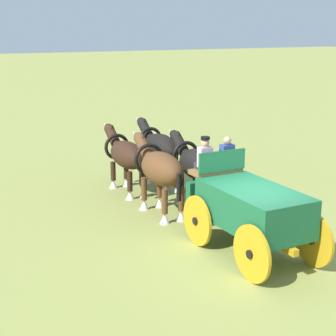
{
  "coord_description": "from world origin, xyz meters",
  "views": [
    {
      "loc": [
        -10.13,
        7.88,
        5.55
      ],
      "look_at": [
        4.55,
        -0.08,
        1.2
      ],
      "focal_mm": 58.1,
      "sensor_mm": 36.0,
      "label": 1
    }
  ],
  "objects_px": {
    "show_wagon": "(249,207)",
    "draft_horse_rear_near": "(160,169)",
    "draft_horse_lead_near": "(126,155)",
    "draft_horse_rear_off": "(197,166)",
    "draft_horse_lead_off": "(160,148)"
  },
  "relations": [
    {
      "from": "draft_horse_lead_near",
      "to": "draft_horse_rear_near",
      "type": "bearing_deg",
      "value": 178.96
    },
    {
      "from": "draft_horse_rear_near",
      "to": "draft_horse_lead_near",
      "type": "height_order",
      "value": "draft_horse_rear_near"
    },
    {
      "from": "show_wagon",
      "to": "draft_horse_rear_off",
      "type": "relative_size",
      "value": 1.97
    },
    {
      "from": "show_wagon",
      "to": "draft_horse_lead_off",
      "type": "height_order",
      "value": "show_wagon"
    },
    {
      "from": "show_wagon",
      "to": "draft_horse_rear_near",
      "type": "distance_m",
      "value": 3.72
    },
    {
      "from": "show_wagon",
      "to": "draft_horse_rear_near",
      "type": "xyz_separation_m",
      "value": [
        3.67,
        0.58,
        0.18
      ]
    },
    {
      "from": "draft_horse_rear_near",
      "to": "draft_horse_lead_off",
      "type": "height_order",
      "value": "draft_horse_lead_off"
    },
    {
      "from": "draft_horse_rear_near",
      "to": "draft_horse_lead_near",
      "type": "bearing_deg",
      "value": -1.04
    },
    {
      "from": "show_wagon",
      "to": "draft_horse_lead_near",
      "type": "height_order",
      "value": "show_wagon"
    },
    {
      "from": "show_wagon",
      "to": "draft_horse_rear_off",
      "type": "height_order",
      "value": "show_wagon"
    },
    {
      "from": "draft_horse_lead_near",
      "to": "draft_horse_lead_off",
      "type": "distance_m",
      "value": 1.3
    },
    {
      "from": "show_wagon",
      "to": "draft_horse_rear_near",
      "type": "relative_size",
      "value": 1.93
    },
    {
      "from": "show_wagon",
      "to": "draft_horse_rear_near",
      "type": "height_order",
      "value": "show_wagon"
    },
    {
      "from": "show_wagon",
      "to": "draft_horse_lead_near",
      "type": "relative_size",
      "value": 1.89
    },
    {
      "from": "draft_horse_lead_near",
      "to": "draft_horse_lead_off",
      "type": "height_order",
      "value": "draft_horse_lead_off"
    }
  ]
}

